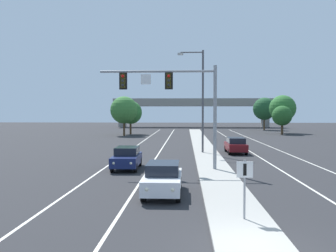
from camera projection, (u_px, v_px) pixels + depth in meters
ground_plane at (253, 250)px, 11.06m from camera, size 260.00×260.00×0.00m
median_island at (211, 163)px, 29.03m from camera, size 2.40×110.00×0.15m
lane_stripe_oncoming_center at (158, 154)px, 36.24m from camera, size 0.14×100.00×0.01m
lane_stripe_receding_center at (255, 154)px, 35.79m from camera, size 0.14×100.00×0.01m
edge_stripe_left at (125, 154)px, 36.40m from camera, size 0.14×100.00×0.01m
edge_stripe_right at (289, 155)px, 35.64m from camera, size 0.14×100.00×0.01m
overhead_signal_mast at (177, 94)px, 25.65m from camera, size 8.14×0.44×7.20m
median_sign_post at (245, 181)px, 13.67m from camera, size 0.60×0.10×2.20m
street_lamp_median at (201, 95)px, 36.13m from camera, size 2.58×0.28×10.00m
car_oncoming_white at (163, 178)px, 18.42m from camera, size 1.84×4.48×1.58m
car_oncoming_navy at (127, 158)px, 26.72m from camera, size 1.90×4.50×1.58m
car_receding_darkred at (236, 145)px, 36.68m from camera, size 1.85×4.48×1.58m
overpass_bridge at (193, 106)px, 99.08m from camera, size 42.40×6.40×7.65m
tree_far_right_a at (283, 108)px, 71.08m from camera, size 5.08×5.08×7.35m
tree_far_left_a at (124, 110)px, 63.50m from camera, size 4.70×4.70×6.80m
tree_far_right_b at (264, 109)px, 83.58m from camera, size 5.10×5.10×7.37m
tree_far_right_c at (282, 116)px, 66.93m from camera, size 3.62×3.62×5.24m
tree_far_left_c at (131, 113)px, 67.81m from camera, size 4.24×4.24×6.13m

